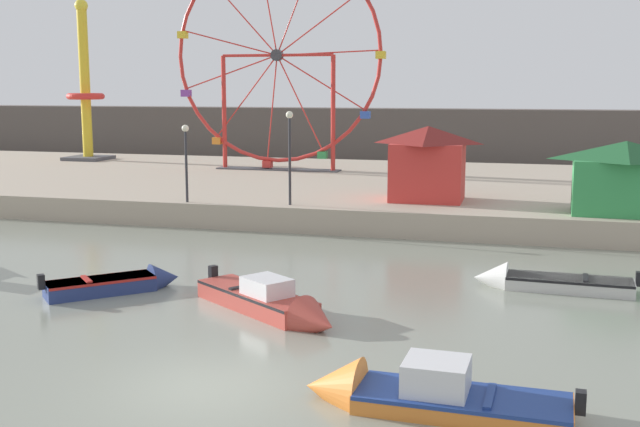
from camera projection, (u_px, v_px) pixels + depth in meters
name	position (u px, v px, depth m)	size (l,w,h in m)	color
ground_plane	(211.00, 387.00, 16.70)	(240.00, 240.00, 0.00)	gray
quay_promenade	(414.00, 190.00, 43.85)	(110.00, 22.81, 1.12)	tan
distant_town_skyline	(458.00, 135.00, 67.18)	(140.00, 3.00, 4.40)	#564C47
motorboat_pale_grey	(540.00, 281.00, 24.76)	(5.09, 1.40, 1.15)	silver
motorboat_faded_red	(274.00, 304.00, 21.83)	(5.27, 4.21, 1.35)	#B24238
motorboat_navy_blue	(121.00, 283.00, 24.43)	(3.68, 3.65, 1.08)	navy
motorboat_orange_hull	(409.00, 393.00, 15.61)	(5.51, 1.64, 1.55)	orange
ferris_wheel_red_frame	(277.00, 59.00, 48.18)	(13.35, 1.20, 13.68)	red
drop_tower_yellow_tower	(86.00, 96.00, 55.40)	(2.80, 2.80, 11.17)	gold
carnival_booth_green_kiosk	(625.00, 176.00, 31.96)	(4.51, 2.86, 3.01)	#33934C
carnival_booth_red_striped	(428.00, 162.00, 35.89)	(3.62, 3.11, 3.41)	red
promenade_lamp_near	(186.00, 151.00, 35.24)	(0.32, 0.32, 3.50)	#2D2D33
promenade_lamp_far	(290.00, 144.00, 34.36)	(0.32, 0.32, 4.13)	#2D2D33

